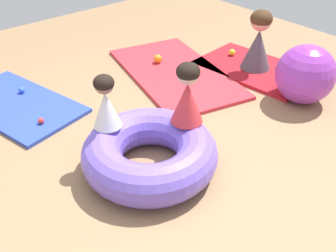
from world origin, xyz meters
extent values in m
plane|color=#93704C|center=(0.00, 0.00, 0.00)|extent=(8.00, 8.00, 0.00)
cube|color=#2D47B7|center=(-1.69, -0.43, 0.02)|extent=(1.61, 1.11, 0.04)
cube|color=red|center=(-1.14, 1.36, 0.02)|extent=(2.08, 1.46, 0.04)
cube|color=#B21923|center=(-0.58, 2.18, 0.02)|extent=(1.47, 1.03, 0.04)
torus|color=#7056D1|center=(0.05, 0.02, 0.17)|extent=(1.14, 1.14, 0.34)
cone|color=red|center=(0.07, 0.41, 0.52)|extent=(0.36, 0.36, 0.36)
sphere|color=#DBAD89|center=(0.07, 0.41, 0.79)|extent=(0.18, 0.18, 0.18)
ellipsoid|color=black|center=(0.07, 0.41, 0.80)|extent=(0.20, 0.20, 0.15)
cone|color=white|center=(-0.30, -0.14, 0.50)|extent=(0.34, 0.34, 0.31)
sphere|color=#936647|center=(-0.30, -0.14, 0.73)|extent=(0.16, 0.16, 0.16)
ellipsoid|color=black|center=(-0.30, -0.14, 0.74)|extent=(0.17, 0.17, 0.13)
cone|color=#4C4751|center=(-0.58, 2.18, 0.28)|extent=(0.51, 0.51, 0.48)
sphere|color=#DBAD89|center=(-0.58, 2.18, 0.63)|extent=(0.24, 0.24, 0.24)
ellipsoid|color=#472D19|center=(-0.58, 2.18, 0.66)|extent=(0.26, 0.26, 0.21)
sphere|color=yellow|center=(-1.01, 2.24, 0.08)|extent=(0.08, 0.08, 0.08)
sphere|color=red|center=(-1.15, -0.40, 0.07)|extent=(0.06, 0.06, 0.06)
sphere|color=blue|center=(-1.85, -0.29, 0.07)|extent=(0.07, 0.07, 0.07)
sphere|color=orange|center=(-1.47, 1.35, 0.09)|extent=(0.11, 0.11, 0.11)
sphere|color=purple|center=(0.22, 1.98, 0.32)|extent=(0.63, 0.63, 0.63)
camera|label=1|loc=(2.09, -1.53, 2.20)|focal=41.91mm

